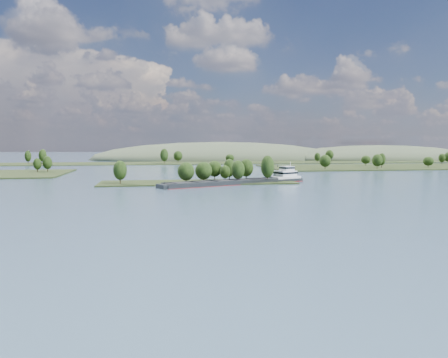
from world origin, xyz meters
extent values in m
plane|color=#3C4F68|center=(0.00, 120.00, 0.00)|extent=(1800.00, 1800.00, 0.00)
cube|color=black|center=(0.00, 180.00, 0.00)|extent=(100.00, 30.00, 1.20)
cylinder|color=black|center=(19.44, 170.97, 2.45)|extent=(0.50, 0.50, 3.71)
ellipsoid|color=black|center=(19.44, 170.97, 7.17)|extent=(6.93, 6.93, 9.53)
cylinder|color=black|center=(10.24, 190.18, 2.30)|extent=(0.50, 0.50, 3.41)
ellipsoid|color=black|center=(10.24, 190.18, 6.64)|extent=(8.12, 8.12, 8.77)
cylinder|color=black|center=(2.12, 171.92, 2.34)|extent=(0.50, 0.50, 3.48)
ellipsoid|color=black|center=(2.12, 171.92, 6.77)|extent=(8.54, 8.54, 8.95)
cylinder|color=black|center=(14.71, 182.18, 1.95)|extent=(0.50, 0.50, 2.71)
ellipsoid|color=black|center=(14.71, 182.18, 5.39)|extent=(5.73, 5.73, 6.96)
cylinder|color=black|center=(-6.98, 167.88, 2.36)|extent=(0.50, 0.50, 3.52)
ellipsoid|color=black|center=(-6.98, 167.88, 6.83)|extent=(8.32, 8.32, 9.04)
cylinder|color=black|center=(-38.81, 174.68, 2.48)|extent=(0.50, 0.50, 3.76)
ellipsoid|color=black|center=(-38.81, 174.68, 7.25)|extent=(6.71, 6.71, 9.66)
cylinder|color=black|center=(17.51, 185.15, 2.49)|extent=(0.50, 0.50, 3.77)
ellipsoid|color=black|center=(17.51, 185.15, 7.28)|extent=(6.42, 6.42, 9.70)
cylinder|color=black|center=(38.30, 184.58, 2.70)|extent=(0.50, 0.50, 4.20)
ellipsoid|color=black|center=(38.30, 184.58, 8.04)|extent=(6.54, 6.54, 10.80)
cylinder|color=black|center=(35.00, 171.94, 2.85)|extent=(0.50, 0.50, 4.49)
ellipsoid|color=black|center=(35.00, 171.94, 8.55)|extent=(7.00, 7.00, 11.55)
cylinder|color=black|center=(26.87, 185.87, 2.47)|extent=(0.50, 0.50, 3.75)
ellipsoid|color=black|center=(26.87, 185.87, 7.24)|extent=(7.80, 7.80, 9.63)
cylinder|color=black|center=(-94.57, 271.35, 2.57)|extent=(0.50, 0.50, 3.55)
ellipsoid|color=black|center=(-94.57, 271.35, 7.08)|extent=(6.46, 6.46, 9.12)
cylinder|color=black|center=(-101.06, 270.98, 2.36)|extent=(0.50, 0.50, 3.12)
ellipsoid|color=black|center=(-101.06, 270.98, 6.32)|extent=(5.46, 5.46, 8.02)
cube|color=black|center=(230.00, 300.00, 0.00)|extent=(320.00, 90.00, 1.60)
cylinder|color=black|center=(105.58, 268.26, 2.60)|extent=(0.50, 0.50, 3.60)
ellipsoid|color=black|center=(105.58, 268.26, 7.17)|extent=(8.49, 8.49, 9.25)
cylinder|color=black|center=(197.80, 278.03, 2.23)|extent=(0.50, 0.50, 2.86)
ellipsoid|color=black|center=(197.80, 278.03, 5.87)|extent=(8.37, 8.37, 7.36)
cylinder|color=black|center=(147.39, 267.39, 2.65)|extent=(0.50, 0.50, 3.70)
ellipsoid|color=black|center=(147.39, 267.39, 7.35)|extent=(7.92, 7.92, 9.50)
cylinder|color=black|center=(158.61, 280.78, 2.72)|extent=(0.50, 0.50, 3.83)
ellipsoid|color=black|center=(158.61, 280.78, 7.59)|extent=(5.86, 5.86, 9.86)
cylinder|color=black|center=(162.28, 314.45, 2.25)|extent=(0.50, 0.50, 2.90)
ellipsoid|color=black|center=(162.28, 314.45, 5.94)|extent=(8.12, 8.12, 7.47)
cylinder|color=black|center=(247.08, 329.64, 2.42)|extent=(0.50, 0.50, 3.24)
ellipsoid|color=black|center=(247.08, 329.64, 6.54)|extent=(6.14, 6.14, 8.33)
cube|color=black|center=(0.00, 400.00, 0.00)|extent=(900.00, 60.00, 1.20)
cylinder|color=black|center=(-141.39, 400.03, 2.70)|extent=(0.50, 0.50, 4.20)
ellipsoid|color=black|center=(-141.39, 400.03, 8.04)|extent=(6.08, 6.08, 10.80)
cylinder|color=black|center=(143.78, 381.93, 2.26)|extent=(0.50, 0.50, 3.33)
ellipsoid|color=black|center=(143.78, 381.93, 6.49)|extent=(6.19, 6.19, 8.55)
cylinder|color=black|center=(2.47, 402.45, 2.57)|extent=(0.50, 0.50, 3.93)
ellipsoid|color=black|center=(2.47, 402.45, 7.57)|extent=(9.10, 9.10, 10.11)
cylinder|color=black|center=(171.05, 415.60, 2.61)|extent=(0.50, 0.50, 4.02)
ellipsoid|color=black|center=(171.05, 415.60, 7.73)|extent=(9.08, 9.08, 10.35)
cylinder|color=black|center=(-127.06, 396.23, 2.91)|extent=(0.50, 0.50, 4.61)
ellipsoid|color=black|center=(-127.06, 396.23, 8.77)|extent=(7.45, 7.45, 11.86)
cylinder|color=black|center=(54.11, 390.43, 2.04)|extent=(0.50, 0.50, 2.87)
ellipsoid|color=black|center=(54.11, 390.43, 5.69)|extent=(8.98, 8.98, 7.38)
cylinder|color=black|center=(-11.99, 380.35, 3.00)|extent=(0.50, 0.50, 4.81)
ellipsoid|color=black|center=(-11.99, 380.35, 9.12)|extent=(7.74, 7.74, 12.37)
ellipsoid|color=#3D4932|center=(260.00, 470.00, 0.00)|extent=(260.00, 140.00, 36.00)
ellipsoid|color=#3D4932|center=(60.00, 500.00, 0.00)|extent=(320.00, 160.00, 44.00)
cube|color=black|center=(18.51, 170.00, 0.50)|extent=(77.27, 40.52, 2.19)
cube|color=maroon|center=(18.51, 170.00, 0.05)|extent=(77.53, 40.78, 0.25)
cube|color=black|center=(9.25, 171.36, 1.89)|extent=(57.00, 24.66, 0.80)
cube|color=black|center=(13.09, 162.37, 1.89)|extent=(57.00, 24.66, 0.80)
cube|color=black|center=(11.17, 166.86, 1.74)|extent=(58.54, 31.77, 0.30)
cube|color=black|center=(-9.00, 158.24, 2.04)|extent=(11.47, 11.05, 0.35)
cube|color=black|center=(1.09, 162.55, 2.04)|extent=(11.47, 11.05, 0.35)
cube|color=black|center=(11.17, 166.86, 2.04)|extent=(11.47, 11.05, 0.35)
cube|color=black|center=(21.26, 171.18, 2.04)|extent=(11.47, 11.05, 0.35)
cube|color=black|center=(31.34, 175.49, 2.04)|extent=(11.47, 11.05, 0.35)
cube|color=black|center=(-18.63, 154.13, 0.90)|extent=(6.28, 9.43, 1.99)
cylinder|color=black|center=(-17.71, 154.52, 2.29)|extent=(0.31, 0.31, 2.19)
cube|color=white|center=(46.93, 182.15, 2.19)|extent=(18.43, 15.07, 1.20)
cube|color=white|center=(47.85, 182.54, 4.19)|extent=(12.30, 11.25, 2.99)
cube|color=black|center=(47.85, 182.54, 4.59)|extent=(12.57, 11.52, 0.90)
cube|color=white|center=(48.76, 182.93, 6.78)|extent=(7.85, 7.85, 2.19)
cube|color=black|center=(48.76, 182.93, 7.18)|extent=(8.11, 8.11, 0.80)
cube|color=white|center=(48.76, 182.93, 7.98)|extent=(8.38, 8.38, 0.20)
cylinder|color=white|center=(51.05, 183.91, 9.17)|extent=(0.26, 0.26, 2.59)
cylinder|color=black|center=(43.92, 184.12, 8.18)|extent=(0.65, 0.65, 1.20)
camera|label=1|loc=(-22.79, -44.15, 20.59)|focal=35.00mm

